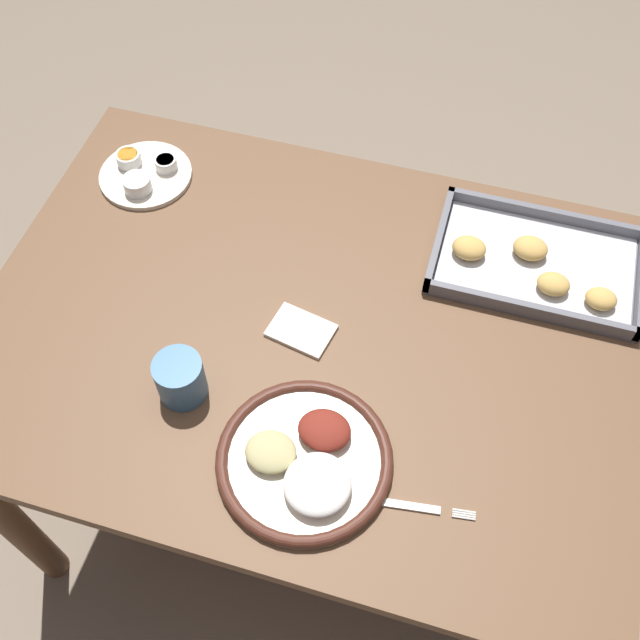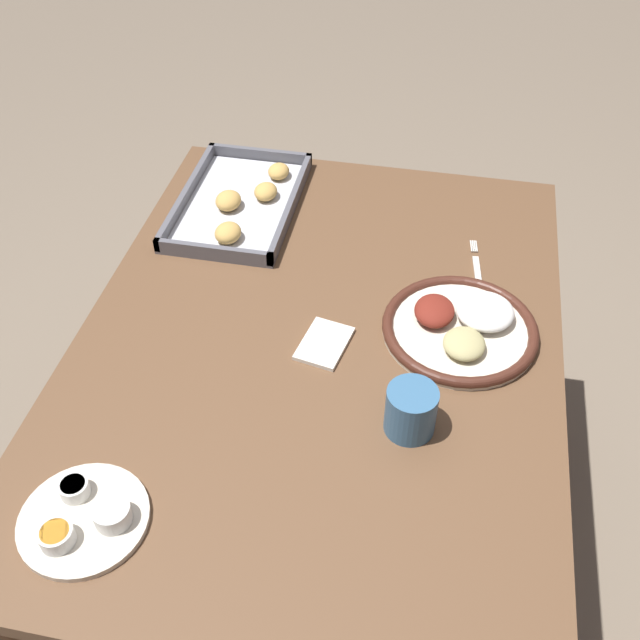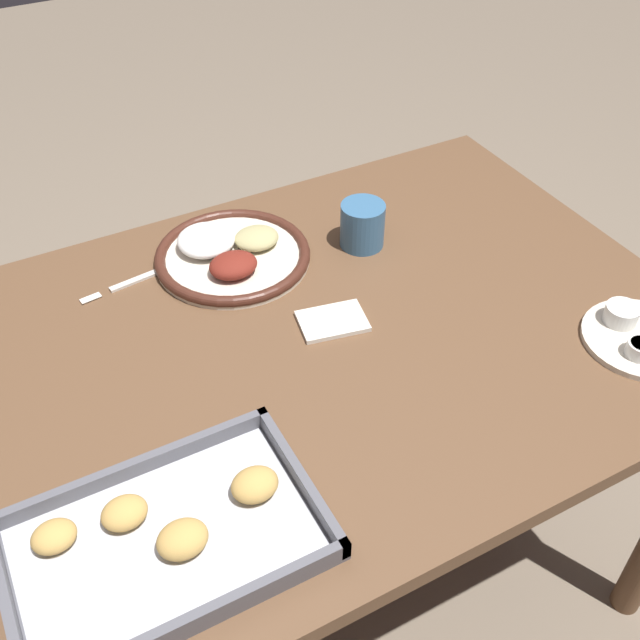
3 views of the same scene
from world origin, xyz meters
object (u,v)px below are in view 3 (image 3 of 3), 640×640
Objects in this scene: fork at (141,278)px; napkin at (332,321)px; dinner_plate at (231,254)px; drinking_cup at (362,225)px; baking_tray at (166,535)px.

fork is 1.63× the size of napkin.
dinner_plate is at bearing -71.30° from napkin.
napkin is at bearing 47.42° from drinking_cup.
baking_tray reaches higher than fork.
drinking_cup is at bearing 159.61° from fork.
dinner_plate reaches higher than napkin.
fork is at bearing -46.91° from napkin.
drinking_cup is at bearing -141.28° from baking_tray.
napkin is (0.15, 0.16, -0.04)m from drinking_cup.
dinner_plate is 0.73× the size of baking_tray.
dinner_plate is 3.33× the size of drinking_cup.
drinking_cup reaches higher than napkin.
fork is at bearing -104.51° from baking_tray.
drinking_cup is (-0.23, 0.07, 0.03)m from dinner_plate.
drinking_cup is (-0.39, 0.09, 0.04)m from fork.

